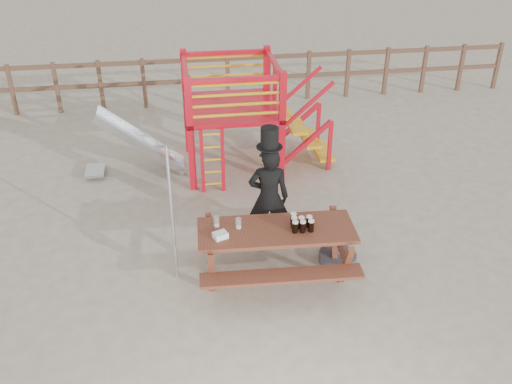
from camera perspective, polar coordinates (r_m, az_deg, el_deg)
name	(u,v)px	position (r m, az deg, el deg)	size (l,w,h in m)	color
ground	(248,282)	(8.09, -0.76, -8.97)	(60.00, 60.00, 0.00)	#B9AB90
back_fence	(207,75)	(13.97, -4.93, 11.60)	(15.09, 0.09, 1.20)	brown
playground_fort	(227,115)	(10.66, -2.88, 7.73)	(4.71, 1.84, 2.10)	red
picnic_table	(276,247)	(7.87, 2.00, -5.55)	(2.19, 1.57, 0.82)	brown
man_with_hat	(269,195)	(8.37, 1.29, -0.31)	(0.65, 0.47, 1.95)	black
metal_pole	(172,217)	(7.66, -8.38, -2.44)	(0.05, 0.05, 2.05)	#B2B2B7
parasol_base	(337,257)	(8.53, 8.15, -6.47)	(0.55, 0.55, 0.23)	#3B3B40
paper_bag	(220,235)	(7.51, -3.59, -4.34)	(0.18, 0.14, 0.08)	white
stout_pints	(301,223)	(7.67, 4.52, -3.14)	(0.30, 0.29, 0.17)	black
empty_glasses	(227,223)	(7.70, -2.88, -3.09)	(0.37, 0.17, 0.15)	silver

